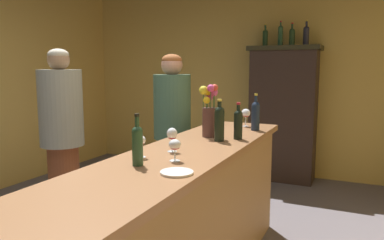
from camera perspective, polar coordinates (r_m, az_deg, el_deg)
wall_back at (r=5.65m, az=7.51°, el=6.86°), size 5.00×0.12×2.84m
bar_counter at (r=2.60m, az=-1.30°, el=-15.32°), size 0.64×2.75×0.99m
display_cabinet at (r=5.21m, az=13.56°, el=1.26°), size 0.93×0.44×1.80m
wine_bottle_merlot at (r=2.09m, az=-8.23°, el=-3.48°), size 0.06×0.06×0.29m
wine_bottle_chardonnay at (r=2.85m, az=6.97°, el=-0.41°), size 0.07×0.07×0.28m
wine_bottle_pinot at (r=3.27m, az=9.56°, el=0.83°), size 0.07×0.07×0.31m
wine_bottle_malbec at (r=2.76m, az=4.15°, el=-0.25°), size 0.07×0.07×0.31m
wine_glass_front at (r=2.17m, az=-2.61°, el=-3.91°), size 0.07×0.07×0.13m
wine_glass_mid at (r=2.28m, az=-7.87°, el=-3.24°), size 0.07×0.07×0.14m
wine_glass_rear at (r=3.47m, az=8.12°, el=0.93°), size 0.08×0.08×0.16m
wine_glass_spare at (r=2.41m, az=-3.03°, el=-2.29°), size 0.07×0.07×0.16m
flower_arrangement at (r=2.93m, az=2.65°, el=1.16°), size 0.14×0.12×0.41m
cheese_plate at (r=1.94m, az=-2.31°, el=-7.91°), size 0.17×0.17×0.01m
display_bottle_left at (r=5.25m, az=10.98°, el=12.20°), size 0.07×0.07×0.29m
display_bottle_midleft at (r=5.21m, az=13.19°, el=12.40°), size 0.06×0.06×0.32m
display_bottle_center at (r=5.18m, az=14.84°, el=12.15°), size 0.07×0.07×0.29m
display_bottle_midright at (r=5.15m, az=16.83°, el=12.24°), size 0.07×0.07×0.32m
patron_tall at (r=3.80m, az=-2.98°, el=-1.42°), size 0.37×0.37×1.65m
patron_near_entrance at (r=3.37m, az=-18.96°, el=-2.88°), size 0.36×0.36×1.68m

